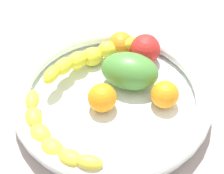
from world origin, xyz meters
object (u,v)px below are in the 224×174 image
object	(u,v)px
mango_green	(130,71)
tomato_red	(145,49)
banana_draped_left	(95,56)
orange_mid_left	(121,45)
orange_mid_right	(165,94)
orange_front	(102,98)
banana_draped_right	(50,137)
fruit_bowl	(112,96)

from	to	relation	value
mango_green	tomato_red	distance (cm)	7.61
banana_draped_left	orange_mid_left	xyz separation A→B (cm)	(5.67, -3.42, -0.30)
orange_mid_left	tomato_red	bearing A→B (deg)	-89.97
orange_mid_right	tomato_red	xyz separation A→B (cm)	(9.91, 7.19, 0.56)
banana_draped_left	mango_green	world-z (taller)	mango_green
orange_front	tomato_red	xyz separation A→B (cm)	(15.09, -2.86, 0.49)
orange_front	mango_green	xyz separation A→B (cm)	(7.51, -2.36, 0.84)
orange_mid_right	orange_mid_left	bearing A→B (deg)	51.54
banana_draped_right	mango_green	world-z (taller)	mango_green
banana_draped_right	orange_mid_left	size ratio (longest dim) A/B	3.45
banana_draped_left	mango_green	xyz separation A→B (cm)	(-1.92, -8.21, 0.45)
orange_mid_left	orange_front	bearing A→B (deg)	-170.87
banana_draped_left	banana_draped_right	world-z (taller)	banana_draped_left
banana_draped_left	fruit_bowl	bearing A→B (deg)	-135.25
banana_draped_left	orange_mid_left	bearing A→B (deg)	-31.11
fruit_bowl	banana_draped_left	world-z (taller)	banana_draped_left
orange_mid_left	mango_green	distance (cm)	9.00
tomato_red	orange_mid_left	bearing A→B (deg)	90.03
mango_green	fruit_bowl	bearing A→B (deg)	160.92
banana_draped_left	orange_mid_right	xyz separation A→B (cm)	(-4.24, -15.89, -0.46)
banana_draped_right	mango_green	bearing A→B (deg)	-19.65
banana_draped_right	tomato_red	bearing A→B (deg)	-15.21
fruit_bowl	orange_mid_left	size ratio (longest dim) A/B	6.76
orange_front	banana_draped_right	bearing A→B (deg)	158.89
orange_front	tomato_red	distance (cm)	15.37
orange_mid_left	banana_draped_right	bearing A→B (deg)	176.07
tomato_red	fruit_bowl	bearing A→B (deg)	170.20
fruit_bowl	mango_green	world-z (taller)	mango_green
orange_mid_right	tomato_red	world-z (taller)	tomato_red
orange_mid_right	banana_draped_right	bearing A→B (deg)	138.46
orange_mid_left	tomato_red	xyz separation A→B (cm)	(0.00, -5.28, 0.41)
banana_draped_right	orange_mid_right	xyz separation A→B (cm)	(16.09, -14.26, -0.04)
orange_mid_left	tomato_red	size ratio (longest dim) A/B	0.87
banana_draped_left	orange_mid_left	distance (cm)	6.62
orange_front	tomato_red	bearing A→B (deg)	-10.72
banana_draped_right	orange_mid_left	distance (cm)	26.06
fruit_bowl	orange_front	xyz separation A→B (cm)	(-2.79, 0.73, 2.13)
banana_draped_left	orange_mid_left	world-z (taller)	same
fruit_bowl	orange_mid_left	distance (cm)	12.89
fruit_bowl	banana_draped_right	xyz separation A→B (cm)	(-13.70, 4.94, 2.10)
fruit_bowl	orange_mid_right	distance (cm)	9.84
tomato_red	orange_front	bearing A→B (deg)	169.28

